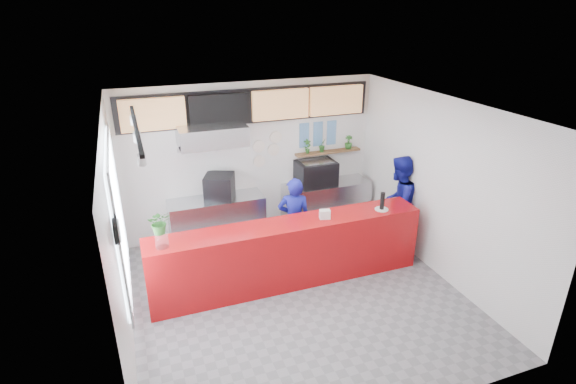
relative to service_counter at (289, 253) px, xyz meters
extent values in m
plane|color=slate|center=(0.00, -0.40, -0.55)|extent=(5.00, 5.00, 0.00)
plane|color=silver|center=(0.00, -0.40, 2.45)|extent=(5.00, 5.00, 0.00)
plane|color=white|center=(0.00, 2.10, 0.95)|extent=(5.00, 0.00, 5.00)
plane|color=white|center=(-2.50, -0.40, 0.95)|extent=(0.00, 5.00, 5.00)
plane|color=white|center=(2.50, -0.40, 0.95)|extent=(0.00, 5.00, 5.00)
cube|color=#A50B0F|center=(0.00, 0.00, 0.00)|extent=(4.50, 0.60, 1.10)
cube|color=beige|center=(0.00, 2.09, 2.05)|extent=(5.00, 0.02, 0.80)
cube|color=#B2B5BA|center=(-0.80, 1.80, -0.10)|extent=(1.80, 0.60, 0.90)
cube|color=black|center=(-0.72, 1.80, 0.58)|extent=(0.67, 0.67, 0.46)
cube|color=#B2B5BA|center=(-0.80, 1.75, 1.60)|extent=(1.20, 0.70, 0.35)
cube|color=#B2B5BA|center=(-0.80, 1.75, 1.40)|extent=(1.20, 0.69, 0.31)
cube|color=#B2B5BA|center=(1.50, 1.80, -0.10)|extent=(1.80, 0.60, 0.90)
cube|color=black|center=(1.25, 1.80, 0.60)|extent=(0.78, 0.56, 0.49)
cube|color=#A3A5AA|center=(1.25, 1.80, 0.83)|extent=(0.63, 0.44, 0.06)
cube|color=brown|center=(1.60, 2.00, 0.95)|extent=(1.40, 0.18, 0.04)
cube|color=tan|center=(-1.75, 1.98, 2.00)|extent=(1.10, 0.10, 0.55)
cube|color=black|center=(-0.59, 1.98, 2.00)|extent=(1.10, 0.10, 0.55)
cube|color=tan|center=(0.57, 1.98, 2.00)|extent=(1.10, 0.10, 0.55)
cube|color=tan|center=(1.73, 1.98, 2.00)|extent=(1.10, 0.10, 0.55)
cube|color=black|center=(0.00, 2.06, 2.00)|extent=(4.80, 0.04, 0.65)
cube|color=silver|center=(-2.47, -0.10, 1.15)|extent=(0.04, 2.20, 1.90)
cube|color=#B2B5BA|center=(-2.45, -0.10, 1.15)|extent=(0.03, 2.30, 2.00)
cylinder|color=black|center=(-2.46, -1.30, 1.50)|extent=(0.05, 0.30, 0.30)
cylinder|color=white|center=(-2.43, -1.30, 1.50)|extent=(0.02, 0.26, 0.26)
cube|color=black|center=(-2.10, -0.40, 2.39)|extent=(0.05, 2.40, 0.04)
cylinder|color=silver|center=(0.15, 2.07, 1.20)|extent=(0.24, 0.03, 0.24)
cylinder|color=silver|center=(0.45, 2.07, 1.10)|extent=(0.24, 0.03, 0.24)
cylinder|color=silver|center=(0.15, 2.07, 0.90)|extent=(0.24, 0.03, 0.24)
cylinder|color=silver|center=(0.50, 2.07, 1.35)|extent=(0.24, 0.03, 0.24)
cube|color=#598CBF|center=(1.10, 2.08, 1.45)|extent=(0.20, 0.02, 0.25)
cube|color=#598CBF|center=(1.40, 2.08, 1.45)|extent=(0.20, 0.02, 0.25)
cube|color=#598CBF|center=(1.70, 2.08, 1.45)|extent=(0.20, 0.02, 0.25)
cube|color=#598CBF|center=(1.10, 2.08, 1.20)|extent=(0.20, 0.02, 0.25)
cube|color=#598CBF|center=(1.40, 2.08, 1.20)|extent=(0.20, 0.02, 0.25)
cube|color=#598CBF|center=(1.70, 2.08, 1.20)|extent=(0.20, 0.02, 0.25)
imported|color=navy|center=(0.34, 0.65, 0.24)|extent=(0.68, 0.58, 1.58)
imported|color=navy|center=(2.33, 0.47, 0.34)|extent=(1.08, 1.00, 1.79)
imported|color=#265D20|center=(1.14, 2.00, 1.12)|extent=(0.16, 0.11, 0.30)
imported|color=#265D20|center=(1.47, 2.00, 1.11)|extent=(0.19, 0.17, 0.27)
imported|color=#265D20|center=(2.06, 2.00, 1.11)|extent=(0.20, 0.19, 0.28)
cylinder|color=silver|center=(-1.95, -0.09, 0.66)|extent=(0.24, 0.24, 0.23)
imported|color=#265D20|center=(-1.95, -0.09, 0.94)|extent=(0.32, 0.28, 0.35)
cube|color=silver|center=(0.60, -0.05, 0.62)|extent=(0.19, 0.14, 0.15)
cylinder|color=silver|center=(1.64, -0.08, 0.56)|extent=(0.23, 0.23, 0.02)
cylinder|color=black|center=(1.64, -0.08, 0.71)|extent=(0.10, 0.10, 0.30)
camera|label=1|loc=(-2.20, -5.95, 3.76)|focal=28.00mm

